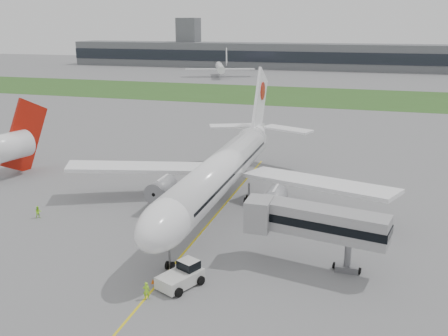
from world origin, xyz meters
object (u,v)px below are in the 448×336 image
(ground_crew_near, at_px, (146,291))
(neighbor_aircraft, at_px, (5,147))
(pushback_tug, at_px, (182,275))
(jet_bridge, at_px, (311,221))
(airliner, at_px, (223,168))

(ground_crew_near, distance_m, neighbor_aircraft, 48.75)
(pushback_tug, relative_size, jet_bridge, 0.34)
(pushback_tug, relative_size, ground_crew_near, 2.93)
(ground_crew_near, bearing_deg, neighbor_aircraft, -60.71)
(jet_bridge, xyz_separation_m, ground_crew_near, (-13.90, -11.27, -4.26))
(airliner, relative_size, pushback_tug, 10.30)
(airliner, distance_m, jet_bridge, 20.39)
(pushback_tug, height_order, jet_bridge, jet_bridge)
(pushback_tug, xyz_separation_m, neighbor_aircraft, (-41.40, 25.23, 4.29))
(airliner, bearing_deg, jet_bridge, -46.34)
(airliner, relative_size, ground_crew_near, 30.20)
(airliner, height_order, neighbor_aircraft, airliner)
(jet_bridge, distance_m, neighbor_aircraft, 55.82)
(airliner, distance_m, neighbor_aircraft, 39.04)
(airliner, distance_m, ground_crew_near, 26.45)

